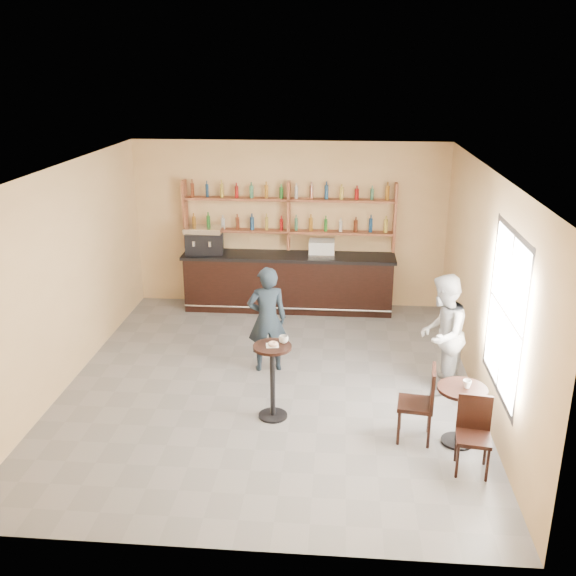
# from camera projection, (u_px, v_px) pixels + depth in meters

# --- Properties ---
(floor) EXTENTS (7.00, 7.00, 0.00)m
(floor) POSITION_uv_depth(u_px,v_px,m) (270.00, 384.00, 9.62)
(floor) COLOR slate
(floor) RESTS_ON ground
(ceiling) EXTENTS (7.00, 7.00, 0.00)m
(ceiling) POSITION_uv_depth(u_px,v_px,m) (268.00, 170.00, 8.56)
(ceiling) COLOR white
(ceiling) RESTS_ON wall_back
(wall_back) EXTENTS (7.00, 0.00, 7.00)m
(wall_back) POSITION_uv_depth(u_px,v_px,m) (289.00, 225.00, 12.38)
(wall_back) COLOR #D7B07A
(wall_back) RESTS_ON floor
(wall_front) EXTENTS (7.00, 0.00, 7.00)m
(wall_front) POSITION_uv_depth(u_px,v_px,m) (227.00, 407.00, 5.80)
(wall_front) COLOR #D7B07A
(wall_front) RESTS_ON floor
(wall_left) EXTENTS (0.00, 7.00, 7.00)m
(wall_left) POSITION_uv_depth(u_px,v_px,m) (65.00, 277.00, 9.33)
(wall_left) COLOR #D7B07A
(wall_left) RESTS_ON floor
(wall_right) EXTENTS (0.00, 7.00, 7.00)m
(wall_right) POSITION_uv_depth(u_px,v_px,m) (485.00, 289.00, 8.86)
(wall_right) COLOR #D7B07A
(wall_right) RESTS_ON floor
(window_pane) EXTENTS (0.00, 2.00, 2.00)m
(window_pane) POSITION_uv_depth(u_px,v_px,m) (506.00, 314.00, 7.69)
(window_pane) COLOR white
(window_pane) RESTS_ON wall_right
(window_frame) EXTENTS (0.04, 1.70, 2.10)m
(window_frame) POSITION_uv_depth(u_px,v_px,m) (505.00, 314.00, 7.69)
(window_frame) COLOR black
(window_frame) RESTS_ON wall_right
(shelf_unit) EXTENTS (4.00, 0.26, 1.40)m
(shelf_unit) POSITION_uv_depth(u_px,v_px,m) (289.00, 216.00, 12.19)
(shelf_unit) COLOR brown
(shelf_unit) RESTS_ON wall_back
(liquor_bottles) EXTENTS (3.68, 0.10, 1.00)m
(liquor_bottles) POSITION_uv_depth(u_px,v_px,m) (289.00, 207.00, 12.14)
(liquor_bottles) COLOR #8C5919
(liquor_bottles) RESTS_ON shelf_unit
(bar_counter) EXTENTS (4.06, 0.79, 1.10)m
(bar_counter) POSITION_uv_depth(u_px,v_px,m) (288.00, 282.00, 12.40)
(bar_counter) COLOR black
(bar_counter) RESTS_ON floor
(espresso_machine) EXTENTS (0.78, 0.56, 0.51)m
(espresso_machine) POSITION_uv_depth(u_px,v_px,m) (204.00, 240.00, 12.26)
(espresso_machine) COLOR black
(espresso_machine) RESTS_ON bar_counter
(pastry_case) EXTENTS (0.56, 0.47, 0.30)m
(pastry_case) POSITION_uv_depth(u_px,v_px,m) (322.00, 248.00, 12.12)
(pastry_case) COLOR silver
(pastry_case) RESTS_ON bar_counter
(pedestal_table) EXTENTS (0.67, 0.67, 1.06)m
(pedestal_table) POSITION_uv_depth(u_px,v_px,m) (273.00, 382.00, 8.55)
(pedestal_table) COLOR black
(pedestal_table) RESTS_ON floor
(napkin) EXTENTS (0.18, 0.18, 0.00)m
(napkin) POSITION_uv_depth(u_px,v_px,m) (272.00, 345.00, 8.38)
(napkin) COLOR white
(napkin) RESTS_ON pedestal_table
(donut) EXTENTS (0.14, 0.14, 0.05)m
(donut) POSITION_uv_depth(u_px,v_px,m) (273.00, 344.00, 8.36)
(donut) COLOR #C97949
(donut) RESTS_ON napkin
(cup_pedestal) EXTENTS (0.14, 0.14, 0.10)m
(cup_pedestal) POSITION_uv_depth(u_px,v_px,m) (284.00, 339.00, 8.44)
(cup_pedestal) COLOR white
(cup_pedestal) RESTS_ON pedestal_table
(man_main) EXTENTS (0.69, 0.53, 1.68)m
(man_main) POSITION_uv_depth(u_px,v_px,m) (267.00, 319.00, 9.82)
(man_main) COLOR black
(man_main) RESTS_ON floor
(cafe_table) EXTENTS (0.79, 0.79, 0.78)m
(cafe_table) POSITION_uv_depth(u_px,v_px,m) (460.00, 415.00, 8.00)
(cafe_table) COLOR black
(cafe_table) RESTS_ON floor
(cup_cafe) EXTENTS (0.12, 0.12, 0.10)m
(cup_cafe) POSITION_uv_depth(u_px,v_px,m) (467.00, 384.00, 7.85)
(cup_cafe) COLOR white
(cup_cafe) RESTS_ON cafe_table
(chair_west) EXTENTS (0.49, 0.49, 1.01)m
(chair_west) POSITION_uv_depth(u_px,v_px,m) (415.00, 403.00, 8.05)
(chair_west) COLOR black
(chair_west) RESTS_ON floor
(chair_south) EXTENTS (0.44, 0.44, 0.91)m
(chair_south) POSITION_uv_depth(u_px,v_px,m) (473.00, 437.00, 7.41)
(chair_south) COLOR black
(chair_south) RESTS_ON floor
(patron_second) EXTENTS (0.93, 1.04, 1.77)m
(patron_second) POSITION_uv_depth(u_px,v_px,m) (442.00, 334.00, 9.16)
(patron_second) COLOR #A9AAAF
(patron_second) RESTS_ON floor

